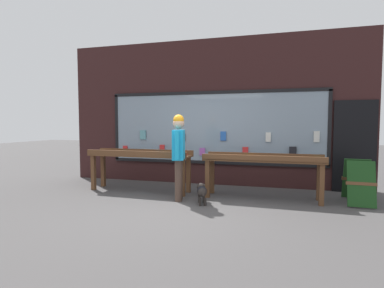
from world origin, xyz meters
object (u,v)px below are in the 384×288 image
(display_table_left, at_px, (140,158))
(display_table_right, at_px, (262,163))
(small_dog, at_px, (202,191))
(person_browsing, at_px, (179,150))
(sandwich_board_sign, at_px, (358,181))

(display_table_left, relative_size, display_table_right, 1.00)
(display_table_left, distance_m, small_dog, 1.87)
(display_table_left, bearing_deg, person_browsing, -26.93)
(small_dog, distance_m, sandwich_board_sign, 3.08)
(person_browsing, bearing_deg, sandwich_board_sign, -90.31)
(display_table_left, bearing_deg, small_dog, -23.33)
(display_table_left, height_order, small_dog, display_table_left)
(display_table_left, relative_size, small_dog, 4.19)
(display_table_left, distance_m, display_table_right, 2.77)
(person_browsing, xyz_separation_m, small_dog, (0.52, -0.14, -0.79))
(display_table_left, xyz_separation_m, person_browsing, (1.13, -0.58, 0.27))
(small_dog, bearing_deg, sandwich_board_sign, -93.13)
(person_browsing, height_order, small_dog, person_browsing)
(small_dog, relative_size, sandwich_board_sign, 0.67)
(display_table_right, relative_size, person_browsing, 1.40)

